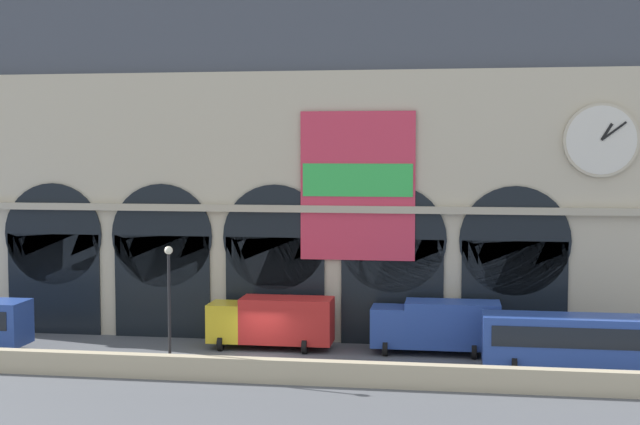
# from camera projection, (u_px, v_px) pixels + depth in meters

# --- Properties ---
(ground_plane) EXTENTS (200.00, 200.00, 0.00)m
(ground_plane) POSITION_uv_depth(u_px,v_px,m) (258.00, 359.00, 50.69)
(ground_plane) COLOR #54565B
(quay_parapet_wall) EXTENTS (90.00, 0.70, 1.24)m
(quay_parapet_wall) POSITION_uv_depth(u_px,v_px,m) (237.00, 369.00, 45.77)
(quay_parapet_wall) COLOR #BCAD8C
(quay_parapet_wall) RESTS_ON ground
(station_building) EXTENTS (45.49, 6.29, 21.83)m
(station_building) POSITION_uv_depth(u_px,v_px,m) (284.00, 171.00, 57.78)
(station_building) COLOR beige
(station_building) RESTS_ON ground
(box_truck_center) EXTENTS (7.50, 2.91, 3.12)m
(box_truck_center) POSITION_uv_depth(u_px,v_px,m) (272.00, 321.00, 53.22)
(box_truck_center) COLOR gold
(box_truck_center) RESTS_ON ground
(box_truck_mideast) EXTENTS (7.50, 2.91, 3.12)m
(box_truck_mideast) POSITION_uv_depth(u_px,v_px,m) (437.00, 325.00, 51.91)
(box_truck_mideast) COLOR #28479E
(box_truck_mideast) RESTS_ON ground
(bus_east) EXTENTS (11.00, 3.25, 3.10)m
(bus_east) POSITION_uv_depth(u_px,v_px,m) (586.00, 341.00, 47.30)
(bus_east) COLOR #28479E
(bus_east) RESTS_ON ground
(street_lamp_quayside) EXTENTS (0.44, 0.44, 6.90)m
(street_lamp_quayside) POSITION_uv_depth(u_px,v_px,m) (169.00, 293.00, 46.87)
(street_lamp_quayside) COLOR black
(street_lamp_quayside) RESTS_ON ground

